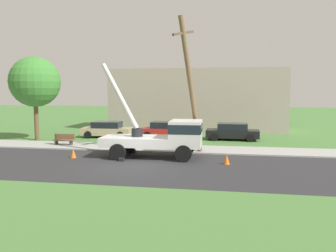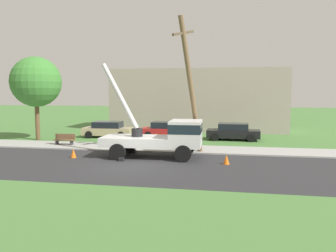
# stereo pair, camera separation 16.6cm
# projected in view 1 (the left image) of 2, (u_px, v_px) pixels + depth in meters

# --- Properties ---
(ground_plane) EXTENTS (120.00, 120.00, 0.00)m
(ground_plane) POSITION_uv_depth(u_px,v_px,m) (168.00, 137.00, 31.11)
(ground_plane) COLOR #477538
(road_asphalt) EXTENTS (80.00, 8.29, 0.01)m
(road_asphalt) POSITION_uv_depth(u_px,v_px,m) (131.00, 165.00, 19.35)
(road_asphalt) COLOR #2B2B2D
(road_asphalt) RESTS_ON ground
(sidewalk_strip) EXTENTS (80.00, 3.12, 0.10)m
(sidewalk_strip) POSITION_uv_depth(u_px,v_px,m) (153.00, 148.00, 24.94)
(sidewalk_strip) COLOR #9E9E99
(sidewalk_strip) RESTS_ON ground
(utility_truck) EXTENTS (6.84, 3.21, 5.98)m
(utility_truck) POSITION_uv_depth(u_px,v_px,m) (165.00, 135.00, 21.50)
(utility_truck) COLOR silver
(utility_truck) RESTS_ON ground
(leaning_utility_pole) EXTENTS (1.84, 2.37, 8.86)m
(leaning_utility_pole) POSITION_uv_depth(u_px,v_px,m) (191.00, 85.00, 22.26)
(leaning_utility_pole) COLOR brown
(leaning_utility_pole) RESTS_ON ground
(traffic_cone_ahead) EXTENTS (0.36, 0.36, 0.56)m
(traffic_cone_ahead) POSITION_uv_depth(u_px,v_px,m) (227.00, 159.00, 19.66)
(traffic_cone_ahead) COLOR orange
(traffic_cone_ahead) RESTS_ON ground
(traffic_cone_behind) EXTENTS (0.36, 0.36, 0.56)m
(traffic_cone_behind) POSITION_uv_depth(u_px,v_px,m) (73.00, 153.00, 21.54)
(traffic_cone_behind) COLOR orange
(traffic_cone_behind) RESTS_ON ground
(parked_sedan_tan) EXTENTS (4.46, 2.13, 1.42)m
(parked_sedan_tan) POSITION_uv_depth(u_px,v_px,m) (107.00, 129.00, 30.96)
(parked_sedan_tan) COLOR tan
(parked_sedan_tan) RESTS_ON ground
(parked_sedan_red) EXTENTS (4.41, 2.03, 1.42)m
(parked_sedan_red) POSITION_uv_depth(u_px,v_px,m) (166.00, 130.00, 30.71)
(parked_sedan_red) COLOR #B21E1E
(parked_sedan_red) RESTS_ON ground
(parked_sedan_black) EXTENTS (4.44, 2.09, 1.42)m
(parked_sedan_black) POSITION_uv_depth(u_px,v_px,m) (232.00, 132.00, 29.32)
(parked_sedan_black) COLOR black
(parked_sedan_black) RESTS_ON ground
(park_bench) EXTENTS (1.60, 0.45, 0.90)m
(park_bench) POSITION_uv_depth(u_px,v_px,m) (64.00, 140.00, 26.16)
(park_bench) COLOR brown
(park_bench) RESTS_ON ground
(roadside_tree_near) EXTENTS (4.19, 4.19, 7.00)m
(roadside_tree_near) POSITION_uv_depth(u_px,v_px,m) (35.00, 82.00, 28.82)
(roadside_tree_near) COLOR brown
(roadside_tree_near) RESTS_ON ground
(lowrise_building_backdrop) EXTENTS (18.00, 6.00, 6.40)m
(lowrise_building_backdrop) POSITION_uv_depth(u_px,v_px,m) (197.00, 100.00, 37.05)
(lowrise_building_backdrop) COLOR #A5998C
(lowrise_building_backdrop) RESTS_ON ground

